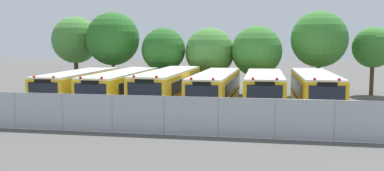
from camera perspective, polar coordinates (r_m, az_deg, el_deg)
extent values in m
plane|color=#514F4C|center=(30.09, -0.15, -3.03)|extent=(160.00, 160.00, 0.00)
cube|color=yellow|center=(32.63, -14.86, -0.10)|extent=(2.47, 11.00, 2.03)
cube|color=white|center=(32.54, -14.91, 1.78)|extent=(2.42, 10.78, 0.12)
cube|color=black|center=(27.83, -19.57, -3.03)|extent=(2.43, 0.18, 0.36)
cube|color=black|center=(27.71, -19.61, -0.57)|extent=(1.96, 0.07, 0.97)
cube|color=black|center=(32.39, -12.70, 0.49)|extent=(0.10, 8.56, 0.73)
cube|color=black|center=(33.39, -16.55, 0.55)|extent=(0.10, 8.56, 0.73)
cube|color=black|center=(32.68, -14.84, -0.81)|extent=(2.49, 11.11, 0.10)
sphere|color=red|center=(27.47, -18.30, 1.12)|extent=(0.18, 0.18, 0.18)
sphere|color=red|center=(28.11, -20.66, 1.14)|extent=(0.18, 0.18, 0.18)
cube|color=black|center=(27.65, -19.66, 0.56)|extent=(1.07, 0.09, 0.24)
cylinder|color=black|center=(28.63, -16.29, -2.73)|extent=(0.29, 1.00, 1.00)
cylinder|color=black|center=(29.61, -19.96, -2.57)|extent=(0.29, 1.00, 1.00)
cylinder|color=black|center=(35.71, -10.83, -0.88)|extent=(0.29, 1.00, 1.00)
cylinder|color=black|center=(36.50, -13.92, -0.80)|extent=(0.29, 1.00, 1.00)
cube|color=yellow|center=(31.11, -9.37, -0.25)|extent=(2.48, 11.42, 2.06)
cube|color=white|center=(31.01, -9.41, 1.75)|extent=(2.43, 11.19, 0.12)
cube|color=black|center=(25.92, -13.65, -3.50)|extent=(2.49, 0.17, 0.36)
cube|color=black|center=(25.79, -13.67, -0.82)|extent=(2.00, 0.07, 0.99)
cube|color=black|center=(30.97, -7.03, 0.37)|extent=(0.07, 8.90, 0.74)
cube|color=black|center=(31.80, -11.31, 0.45)|extent=(0.07, 8.90, 0.74)
cube|color=black|center=(31.16, -9.36, -1.00)|extent=(2.51, 11.53, 0.10)
sphere|color=red|center=(25.60, -12.19, 1.01)|extent=(0.18, 0.18, 0.18)
sphere|color=red|center=(26.14, -14.91, 1.04)|extent=(0.18, 0.18, 0.18)
cube|color=black|center=(25.72, -13.71, 0.41)|extent=(1.10, 0.08, 0.24)
cylinder|color=black|center=(26.86, -10.26, -3.16)|extent=(0.28, 1.00, 1.00)
cylinder|color=black|center=(27.69, -14.46, -2.98)|extent=(0.28, 1.00, 1.00)
cylinder|color=black|center=(34.58, -5.48, -1.02)|extent=(0.28, 1.00, 1.00)
cylinder|color=black|center=(35.23, -8.87, -0.93)|extent=(0.28, 1.00, 1.00)
cube|color=yellow|center=(30.35, -3.16, -0.23)|extent=(2.76, 11.54, 2.16)
cube|color=white|center=(30.24, -3.18, 1.92)|extent=(2.71, 11.31, 0.12)
cube|color=black|center=(24.94, -6.50, -3.74)|extent=(2.58, 0.21, 0.36)
cube|color=black|center=(24.80, -6.50, -0.78)|extent=(2.08, 0.10, 1.04)
cube|color=black|center=(30.31, -0.67, 0.43)|extent=(0.22, 8.96, 0.78)
cube|color=black|center=(30.94, -5.33, 0.52)|extent=(0.22, 8.96, 0.78)
cube|color=black|center=(30.40, -3.16, -1.04)|extent=(2.79, 11.66, 0.10)
sphere|color=red|center=(24.67, -4.86, 1.19)|extent=(0.18, 0.18, 0.18)
sphere|color=red|center=(25.09, -7.92, 1.24)|extent=(0.18, 0.18, 0.18)
cube|color=black|center=(24.72, -6.52, 0.58)|extent=(1.14, 0.10, 0.24)
cylinder|color=black|center=(26.03, -3.14, -3.37)|extent=(0.30, 1.01, 1.00)
cylinder|color=black|center=(26.67, -7.84, -3.18)|extent=(0.30, 1.01, 1.00)
cylinder|color=black|center=(34.03, 0.34, -1.11)|extent=(0.30, 1.01, 1.00)
cylinder|color=black|center=(34.53, -3.33, -1.01)|extent=(0.30, 1.01, 1.00)
cube|color=yellow|center=(29.49, 3.22, -0.50)|extent=(2.65, 10.95, 2.08)
cube|color=white|center=(29.38, 3.23, 1.62)|extent=(2.59, 10.73, 0.12)
cube|color=black|center=(24.23, 1.27, -4.00)|extent=(2.40, 0.22, 0.36)
cube|color=black|center=(24.09, 1.30, -1.09)|extent=(1.93, 0.11, 1.00)
cube|color=black|center=(29.59, 5.60, 0.15)|extent=(0.27, 8.49, 0.75)
cube|color=black|center=(29.94, 1.05, 0.25)|extent=(0.27, 8.49, 0.75)
cube|color=black|center=(29.54, 3.22, -1.30)|extent=(2.67, 11.06, 0.10)
sphere|color=red|center=(24.06, 2.90, 0.87)|extent=(0.18, 0.18, 0.18)
sphere|color=red|center=(24.29, -0.12, 0.92)|extent=(0.18, 0.18, 0.18)
cube|color=black|center=(24.01, 1.30, 0.24)|extent=(1.06, 0.11, 0.24)
cylinder|color=black|center=(25.50, 4.17, -3.57)|extent=(0.31, 1.01, 1.00)
cylinder|color=black|center=(25.85, -0.40, -3.42)|extent=(0.31, 1.01, 1.00)
cylinder|color=black|center=(33.06, 5.93, -1.36)|extent=(0.31, 1.01, 1.00)
cylinder|color=black|center=(33.33, 2.38, -1.27)|extent=(0.31, 1.01, 1.00)
cube|color=yellow|center=(29.28, 9.80, -0.62)|extent=(2.57, 9.83, 2.09)
cube|color=white|center=(29.18, 9.84, 1.54)|extent=(2.52, 9.64, 0.12)
cube|color=black|center=(24.49, 9.79, -3.98)|extent=(2.53, 0.18, 0.36)
cube|color=black|center=(24.35, 9.84, -1.09)|extent=(2.04, 0.08, 1.00)
cube|color=black|center=(29.58, 12.25, 0.05)|extent=(0.11, 7.65, 0.75)
cube|color=black|center=(29.57, 7.37, 0.14)|extent=(0.11, 7.65, 0.75)
cube|color=black|center=(29.34, 9.78, -1.43)|extent=(2.60, 9.93, 0.10)
sphere|color=red|center=(24.44, 11.47, 0.86)|extent=(0.18, 0.18, 0.18)
sphere|color=red|center=(24.44, 8.27, 0.92)|extent=(0.18, 0.18, 0.18)
cube|color=black|center=(24.28, 9.86, 0.24)|extent=(1.12, 0.09, 0.24)
cylinder|color=black|center=(25.97, 12.21, -3.52)|extent=(0.29, 1.00, 1.00)
cylinder|color=black|center=(25.96, 7.34, -3.43)|extent=(0.29, 1.00, 1.00)
cylinder|color=black|center=(32.50, 11.70, -1.58)|extent=(0.29, 1.00, 1.00)
cylinder|color=black|center=(32.49, 7.82, -1.51)|extent=(0.29, 1.00, 1.00)
cube|color=yellow|center=(29.43, 16.30, -0.68)|extent=(2.55, 10.51, 2.15)
cube|color=white|center=(29.32, 16.37, 1.52)|extent=(2.50, 10.30, 0.12)
cube|color=black|center=(24.35, 17.77, -4.24)|extent=(2.43, 0.20, 0.36)
cube|color=black|center=(24.21, 17.85, -1.23)|extent=(1.95, 0.09, 1.03)
cube|color=black|center=(29.86, 18.55, 0.01)|extent=(0.18, 8.17, 0.77)
cube|color=black|center=(29.56, 13.93, 0.09)|extent=(0.18, 8.17, 0.77)
cube|color=black|center=(29.48, 16.28, -1.51)|extent=(2.58, 10.62, 0.10)
sphere|color=red|center=(24.40, 19.37, 0.77)|extent=(0.18, 0.18, 0.18)
sphere|color=red|center=(24.20, 16.33, 0.83)|extent=(0.18, 0.18, 0.18)
cube|color=black|center=(24.14, 17.90, 0.15)|extent=(1.07, 0.10, 0.24)
cylinder|color=black|center=(25.96, 19.58, -3.74)|extent=(0.30, 1.00, 1.00)
cylinder|color=black|center=(25.66, 14.96, -3.70)|extent=(0.30, 1.00, 1.00)
cylinder|color=black|center=(33.06, 17.33, -1.60)|extent=(0.30, 1.00, 1.00)
cylinder|color=black|center=(32.82, 13.70, -1.55)|extent=(0.30, 1.00, 1.00)
cylinder|color=#4C3823|center=(43.54, -15.43, 1.66)|extent=(0.42, 0.42, 3.12)
sphere|color=#478438|center=(43.42, -15.56, 5.99)|extent=(4.62, 4.62, 4.62)
sphere|color=#478438|center=(43.16, -15.06, 5.61)|extent=(3.50, 3.50, 3.50)
cylinder|color=#4C3823|center=(40.43, -10.62, 1.42)|extent=(0.32, 0.32, 3.08)
sphere|color=#286623|center=(40.29, -10.72, 6.26)|extent=(4.99, 4.99, 4.99)
sphere|color=#286623|center=(40.79, -11.29, 6.33)|extent=(2.93, 2.93, 2.93)
cylinder|color=#4C3823|center=(38.27, -3.87, 0.79)|extent=(0.40, 0.40, 2.47)
sphere|color=#286623|center=(38.12, -3.90, 4.86)|extent=(3.97, 3.97, 3.97)
sphere|color=#286623|center=(37.69, -2.81, 4.42)|extent=(2.24, 2.24, 2.24)
cylinder|color=#4C3823|center=(38.07, 2.40, 0.48)|extent=(0.30, 0.30, 2.08)
sphere|color=#478438|center=(37.90, 2.42, 4.54)|extent=(4.41, 4.41, 4.41)
sphere|color=#478438|center=(37.93, 3.05, 4.89)|extent=(3.42, 3.42, 3.42)
cylinder|color=#4C3823|center=(37.34, 8.71, 0.39)|extent=(0.30, 0.30, 2.20)
sphere|color=#387A2D|center=(37.17, 8.78, 4.62)|extent=(4.42, 4.42, 4.42)
sphere|color=#387A2D|center=(37.14, 8.93, 4.78)|extent=(3.05, 3.05, 3.05)
cylinder|color=#4C3823|center=(38.07, 16.75, 0.98)|extent=(0.34, 0.34, 3.08)
sphere|color=#387A2D|center=(37.93, 16.91, 6.04)|extent=(4.84, 4.84, 4.84)
sphere|color=#387A2D|center=(37.76, 17.44, 6.29)|extent=(3.34, 3.34, 3.34)
cylinder|color=#4C3823|center=(39.94, 23.23, 0.82)|extent=(0.35, 0.35, 2.87)
sphere|color=#387A2D|center=(39.81, 23.40, 4.78)|extent=(3.53, 3.53, 3.53)
sphere|color=#387A2D|center=(39.36, 23.00, 5.39)|extent=(2.51, 2.51, 2.51)
cylinder|color=#9EA0A3|center=(24.76, -22.91, -3.15)|extent=(0.07, 0.07, 2.01)
cylinder|color=#9EA0A3|center=(23.37, -17.18, -3.47)|extent=(0.07, 0.07, 2.01)
cylinder|color=#9EA0A3|center=(22.24, -10.81, -3.78)|extent=(0.07, 0.07, 2.01)
cylinder|color=#9EA0A3|center=(21.42, -3.84, -4.07)|extent=(0.07, 0.07, 2.01)
cylinder|color=#9EA0A3|center=(20.93, 3.57, -4.31)|extent=(0.07, 0.07, 2.01)
cylinder|color=#9EA0A3|center=(20.80, 11.21, -4.48)|extent=(0.07, 0.07, 2.01)
cylinder|color=#9EA0A3|center=(21.04, 18.81, -4.57)|extent=(0.07, 0.07, 2.01)
cube|color=#ADB2B7|center=(21.42, -3.84, -4.07)|extent=(22.20, 0.02, 1.97)
cylinder|color=#9EA0A3|center=(21.27, -3.86, -1.48)|extent=(22.20, 0.04, 0.04)
cone|color=#EA5914|center=(24.53, -12.53, -4.67)|extent=(0.39, 0.39, 0.51)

